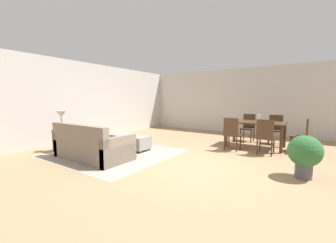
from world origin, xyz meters
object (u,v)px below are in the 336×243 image
Objects in this scene: book_on_ottoman at (128,135)px; table_lamp at (61,115)px; dining_table at (255,125)px; potted_plant at (305,153)px; couch at (92,147)px; dining_chair_head_east at (303,133)px; dining_chair_near_left at (232,132)px; ottoman_table at (130,141)px; vase_centerpiece at (259,118)px; side_table at (62,135)px; dining_chair_near_right at (265,135)px; dining_chair_far_left at (248,126)px; dining_chair_far_right at (275,128)px.

table_lamp is at bearing -136.61° from book_on_ottoman.
dining_table is 2.04× the size of potted_plant.
couch is 2.43× the size of potted_plant.
dining_chair_near_left is at bearing -151.82° from dining_chair_head_east.
ottoman_table is (0.10, 1.21, -0.06)m from couch.
couch is 1.19m from book_on_ottoman.
vase_centerpiece is 0.88× the size of book_on_ottoman.
side_table is at bearing -139.97° from dining_table.
dining_chair_near_right reaches higher than side_table.
couch is 2.07× the size of dining_chair_head_east.
couch is 4.47m from potted_plant.
side_table is at bearing -146.70° from dining_chair_head_east.
dining_chair_head_east is at bearing -27.45° from dining_chair_far_left.
dining_chair_head_east reaches higher than side_table.
table_lamp reaches higher than dining_chair_near_right.
vase_centerpiece reaches higher than couch.
dining_table reaches higher than side_table.
dining_table is 6.98× the size of vase_centerpiece.
dining_chair_near_left is at bearing -120.36° from vase_centerpiece.
dining_chair_head_east is (4.07, 2.33, 0.29)m from ottoman_table.
dining_chair_far_right is (3.40, 4.39, 0.23)m from couch.
vase_centerpiece is (-0.34, 0.85, 0.35)m from dining_chair_near_right.
vase_centerpiece is at bearing -60.48° from dining_chair_far_left.
dining_table is 1.21m from dining_chair_head_east.
potted_plant is at bearing -56.94° from dining_chair_near_right.
couch is at bearing -130.13° from dining_table.
vase_centerpiece reaches higher than dining_chair_near_right.
dining_chair_head_east is at bearing 33.30° from side_table.
dining_chair_near_left is at bearing -178.32° from dining_chair_near_right.
couch is 1.21m from ottoman_table.
dining_chair_head_east is at bearing 29.80° from ottoman_table.
dining_chair_far_right is (3.31, 3.19, 0.29)m from ottoman_table.
ottoman_table is at bearing -141.72° from vase_centerpiece.
vase_centerpiece reaches higher than side_table.
potted_plant is (5.50, 1.38, -0.00)m from side_table.
dining_chair_far_right is (0.02, 1.71, 0.00)m from dining_chair_near_right.
couch is 1.26m from side_table.
table_lamp is at bearing -140.39° from vase_centerpiece.
vase_centerpiece reaches higher than ottoman_table.
dining_chair_far_right is 1.00× the size of dining_chair_head_east.
dining_chair_far_left is at bearing 119.52° from vase_centerpiece.
dining_chair_near_right is (0.85, 0.02, 0.00)m from dining_chair_near_left.
dining_chair_near_left and dining_chair_head_east have the same top height.
dining_chair_near_right is 1.00× the size of dining_chair_far_left.
dining_chair_near_left is 2.91m from book_on_ottoman.
dining_chair_far_left is (0.04, 1.70, 0.00)m from dining_chair_near_left.
potted_plant is at bearing -60.86° from dining_chair_far_left.
couch is 7.31× the size of book_on_ottoman.
vase_centerpiece reaches higher than dining_chair_near_left.
ottoman_table is 1.25× the size of dining_chair_head_east.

